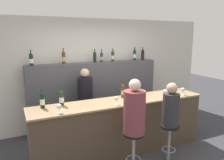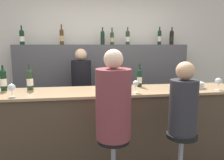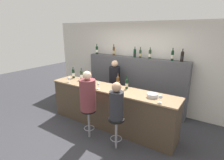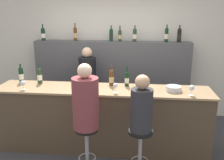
{
  "view_description": "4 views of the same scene",
  "coord_description": "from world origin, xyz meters",
  "px_view_note": "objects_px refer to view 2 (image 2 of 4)",
  "views": [
    {
      "loc": [
        -1.8,
        -3.13,
        2.17
      ],
      "look_at": [
        -0.19,
        0.29,
        1.42
      ],
      "focal_mm": 35.0,
      "sensor_mm": 36.0,
      "label": 1
    },
    {
      "loc": [
        -0.43,
        -2.37,
        1.59
      ],
      "look_at": [
        -0.03,
        0.34,
        1.14
      ],
      "focal_mm": 35.0,
      "sensor_mm": 36.0,
      "label": 2
    },
    {
      "loc": [
        2.23,
        -3.0,
        2.36
      ],
      "look_at": [
        0.07,
        0.29,
        1.23
      ],
      "focal_mm": 28.0,
      "sensor_mm": 36.0,
      "label": 3
    },
    {
      "loc": [
        0.55,
        -3.32,
        2.18
      ],
      "look_at": [
        0.16,
        0.26,
        1.17
      ],
      "focal_mm": 40.0,
      "sensor_mm": 36.0,
      "label": 4
    }
  ],
  "objects_px": {
    "wine_bottle_counter_1": "(30,79)",
    "wine_bottle_backbar_2": "(103,38)",
    "wine_bottle_counter_3": "(140,78)",
    "bar_stool_right": "(181,148)",
    "wine_bottle_counter_2": "(122,77)",
    "guest_seated_left": "(113,101)",
    "wine_bottle_counter_0": "(3,80)",
    "wine_bottle_backbar_1": "(62,37)",
    "wine_glass_2": "(136,84)",
    "wine_bottle_backbar_0": "(22,37)",
    "wine_glass_3": "(218,81)",
    "wine_bottle_backbar_5": "(159,37)",
    "guest_seated_right": "(183,103)",
    "wine_bottle_backbar_3": "(112,38)",
    "metal_bowl": "(195,85)",
    "wine_glass_1": "(101,85)",
    "bartender": "(82,99)",
    "wine_glass_0": "(12,88)",
    "bar_stool_left": "(113,153)",
    "wine_bottle_backbar_6": "(172,37)",
    "wine_bottle_backbar_4": "(128,37)"
  },
  "relations": [
    {
      "from": "wine_bottle_backbar_2",
      "to": "bar_stool_right",
      "type": "relative_size",
      "value": 0.46
    },
    {
      "from": "wine_bottle_counter_0",
      "to": "wine_glass_1",
      "type": "distance_m",
      "value": 1.23
    },
    {
      "from": "bar_stool_left",
      "to": "metal_bowl",
      "type": "bearing_deg",
      "value": 28.32
    },
    {
      "from": "wine_bottle_counter_1",
      "to": "wine_bottle_backbar_2",
      "type": "relative_size",
      "value": 1.06
    },
    {
      "from": "wine_bottle_backbar_0",
      "to": "wine_glass_2",
      "type": "relative_size",
      "value": 2.19
    },
    {
      "from": "wine_bottle_counter_2",
      "to": "wine_bottle_backbar_3",
      "type": "relative_size",
      "value": 1.09
    },
    {
      "from": "wine_bottle_backbar_0",
      "to": "wine_bottle_backbar_2",
      "type": "xyz_separation_m",
      "value": [
        1.39,
        0.0,
        -0.0
      ]
    },
    {
      "from": "wine_bottle_backbar_0",
      "to": "bartender",
      "type": "height_order",
      "value": "wine_bottle_backbar_0"
    },
    {
      "from": "wine_bottle_backbar_1",
      "to": "wine_glass_0",
      "type": "height_order",
      "value": "wine_bottle_backbar_1"
    },
    {
      "from": "wine_bottle_counter_0",
      "to": "wine_bottle_backbar_1",
      "type": "bearing_deg",
      "value": 60.98
    },
    {
      "from": "guest_seated_left",
      "to": "wine_bottle_counter_0",
      "type": "bearing_deg",
      "value": 146.48
    },
    {
      "from": "wine_glass_0",
      "to": "guest_seated_right",
      "type": "relative_size",
      "value": 0.19
    },
    {
      "from": "wine_bottle_counter_2",
      "to": "wine_bottle_backbar_0",
      "type": "bearing_deg",
      "value": 142.91
    },
    {
      "from": "wine_bottle_backbar_3",
      "to": "wine_bottle_backbar_4",
      "type": "distance_m",
      "value": 0.29
    },
    {
      "from": "wine_bottle_counter_2",
      "to": "guest_seated_left",
      "type": "height_order",
      "value": "guest_seated_left"
    },
    {
      "from": "wine_glass_3",
      "to": "wine_bottle_counter_1",
      "type": "bearing_deg",
      "value": 171.33
    },
    {
      "from": "wine_glass_1",
      "to": "guest_seated_right",
      "type": "xyz_separation_m",
      "value": [
        0.8,
        -0.47,
        -0.12
      ]
    },
    {
      "from": "wine_bottle_counter_1",
      "to": "wine_bottle_backbar_3",
      "type": "height_order",
      "value": "wine_bottle_backbar_3"
    },
    {
      "from": "wine_bottle_backbar_1",
      "to": "guest_seated_right",
      "type": "bearing_deg",
      "value": -56.14
    },
    {
      "from": "metal_bowl",
      "to": "wine_bottle_backbar_3",
      "type": "bearing_deg",
      "value": 124.15
    },
    {
      "from": "wine_bottle_backbar_3",
      "to": "wine_glass_2",
      "type": "relative_size",
      "value": 2.06
    },
    {
      "from": "wine_glass_3",
      "to": "bar_stool_right",
      "type": "relative_size",
      "value": 0.23
    },
    {
      "from": "bartender",
      "to": "guest_seated_left",
      "type": "bearing_deg",
      "value": -79.25
    },
    {
      "from": "wine_bottle_counter_3",
      "to": "wine_bottle_backbar_0",
      "type": "relative_size",
      "value": 0.97
    },
    {
      "from": "wine_bottle_counter_3",
      "to": "bar_stool_right",
      "type": "relative_size",
      "value": 0.47
    },
    {
      "from": "wine_bottle_counter_2",
      "to": "guest_seated_right",
      "type": "relative_size",
      "value": 0.45
    },
    {
      "from": "wine_bottle_counter_3",
      "to": "wine_bottle_backbar_2",
      "type": "bearing_deg",
      "value": 108.22
    },
    {
      "from": "wine_bottle_counter_2",
      "to": "bar_stool_left",
      "type": "bearing_deg",
      "value": -106.32
    },
    {
      "from": "wine_bottle_backbar_5",
      "to": "bartender",
      "type": "height_order",
      "value": "wine_bottle_backbar_5"
    },
    {
      "from": "wine_bottle_backbar_3",
      "to": "bar_stool_right",
      "type": "height_order",
      "value": "wine_bottle_backbar_3"
    },
    {
      "from": "wine_bottle_backbar_3",
      "to": "wine_glass_0",
      "type": "height_order",
      "value": "wine_bottle_backbar_3"
    },
    {
      "from": "wine_bottle_counter_2",
      "to": "wine_bottle_counter_3",
      "type": "distance_m",
      "value": 0.24
    },
    {
      "from": "wine_bottle_counter_1",
      "to": "wine_bottle_backbar_5",
      "type": "bearing_deg",
      "value": 28.54
    },
    {
      "from": "wine_glass_0",
      "to": "bar_stool_left",
      "type": "distance_m",
      "value": 1.31
    },
    {
      "from": "wine_glass_0",
      "to": "wine_bottle_backbar_0",
      "type": "bearing_deg",
      "value": 98.49
    },
    {
      "from": "wine_glass_1",
      "to": "guest_seated_right",
      "type": "relative_size",
      "value": 0.19
    },
    {
      "from": "wine_bottle_backbar_5",
      "to": "guest_seated_right",
      "type": "distance_m",
      "value": 2.16
    },
    {
      "from": "wine_bottle_counter_3",
      "to": "bar_stool_left",
      "type": "distance_m",
      "value": 1.15
    },
    {
      "from": "wine_bottle_counter_0",
      "to": "wine_bottle_backbar_5",
      "type": "relative_size",
      "value": 0.96
    },
    {
      "from": "wine_bottle_backbar_3",
      "to": "guest_seated_right",
      "type": "height_order",
      "value": "wine_bottle_backbar_3"
    },
    {
      "from": "wine_bottle_counter_2",
      "to": "wine_bottle_backbar_4",
      "type": "xyz_separation_m",
      "value": [
        0.33,
        1.16,
        0.56
      ]
    },
    {
      "from": "wine_bottle_counter_0",
      "to": "wine_glass_2",
      "type": "relative_size",
      "value": 2.14
    },
    {
      "from": "wine_bottle_counter_3",
      "to": "wine_bottle_backbar_6",
      "type": "bearing_deg",
      "value": 51.01
    },
    {
      "from": "wine_glass_3",
      "to": "bar_stool_left",
      "type": "distance_m",
      "value": 1.61
    },
    {
      "from": "guest_seated_left",
      "to": "guest_seated_right",
      "type": "relative_size",
      "value": 1.17
    },
    {
      "from": "wine_bottle_backbar_1",
      "to": "wine_bottle_counter_2",
      "type": "bearing_deg",
      "value": -53.37
    },
    {
      "from": "bar_stool_left",
      "to": "guest_seated_left",
      "type": "height_order",
      "value": "guest_seated_left"
    },
    {
      "from": "wine_glass_3",
      "to": "guest_seated_left",
      "type": "height_order",
      "value": "guest_seated_left"
    },
    {
      "from": "wine_bottle_counter_2",
      "to": "wine_bottle_backbar_0",
      "type": "xyz_separation_m",
      "value": [
        -1.53,
        1.16,
        0.56
      ]
    },
    {
      "from": "bar_stool_left",
      "to": "guest_seated_right",
      "type": "relative_size",
      "value": 0.91
    }
  ]
}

